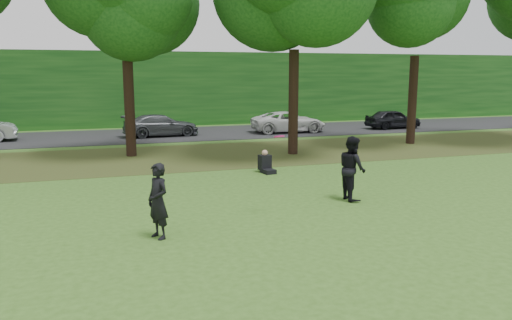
{
  "coord_description": "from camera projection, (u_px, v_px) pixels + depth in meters",
  "views": [
    {
      "loc": [
        -4.31,
        -8.42,
        3.67
      ],
      "look_at": [
        -0.28,
        4.29,
        1.3
      ],
      "focal_mm": 35.0,
      "sensor_mm": 36.0,
      "label": 1
    }
  ],
  "objects": [
    {
      "name": "frisbee",
      "position": [
        279.0,
        137.0,
        12.56
      ],
      "size": [
        0.29,
        0.29,
        0.09
      ],
      "color": "#DE127D",
      "rests_on": "ground"
    },
    {
      "name": "leaf_litter",
      "position": [
        203.0,
        156.0,
        22.03
      ],
      "size": [
        60.0,
        7.0,
        0.01
      ],
      "primitive_type": "cube",
      "color": "#4B3D1A",
      "rests_on": "ground"
    },
    {
      "name": "ground",
      "position": [
        335.0,
        260.0,
        9.83
      ],
      "size": [
        120.0,
        120.0,
        0.0
      ],
      "primitive_type": "plane",
      "color": "#32551A",
      "rests_on": "ground"
    },
    {
      "name": "player_left",
      "position": [
        158.0,
        201.0,
        11.01
      ],
      "size": [
        0.64,
        0.74,
        1.7
      ],
      "primitive_type": "imported",
      "rotation": [
        0.0,
        0.0,
        -1.11
      ],
      "color": "black",
      "rests_on": "ground"
    },
    {
      "name": "far_hedge",
      "position": [
        162.0,
        89.0,
        34.74
      ],
      "size": [
        70.0,
        3.0,
        5.0
      ],
      "primitive_type": "cube",
      "color": "#124214",
      "rests_on": "ground"
    },
    {
      "name": "player_right",
      "position": [
        352.0,
        168.0,
        14.34
      ],
      "size": [
        0.75,
        0.94,
        1.86
      ],
      "primitive_type": "imported",
      "rotation": [
        0.0,
        0.0,
        1.51
      ],
      "color": "black",
      "rests_on": "ground"
    },
    {
      "name": "parked_cars",
      "position": [
        142.0,
        125.0,
        28.11
      ],
      "size": [
        34.86,
        2.97,
        1.42
      ],
      "color": "black",
      "rests_on": "street"
    },
    {
      "name": "seated_person",
      "position": [
        266.0,
        164.0,
        18.35
      ],
      "size": [
        0.52,
        0.79,
        0.83
      ],
      "rotation": [
        0.0,
        0.0,
        0.17
      ],
      "color": "black",
      "rests_on": "ground"
    },
    {
      "name": "street",
      "position": [
        176.0,
        134.0,
        29.54
      ],
      "size": [
        70.0,
        7.0,
        0.02
      ],
      "primitive_type": "cube",
      "color": "black",
      "rests_on": "ground"
    }
  ]
}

